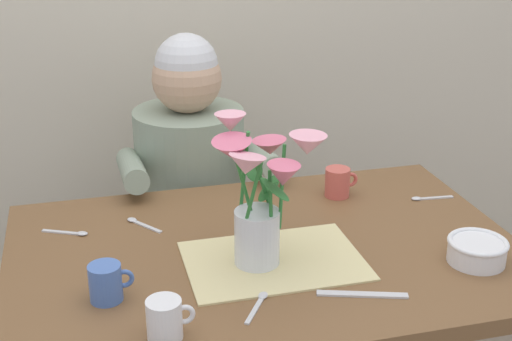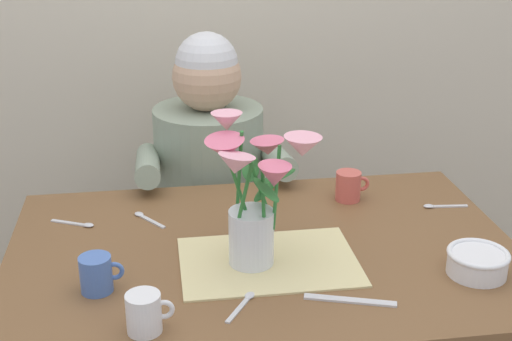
% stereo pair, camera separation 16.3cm
% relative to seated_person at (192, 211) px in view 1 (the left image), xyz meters
% --- Properties ---
extents(dining_table, '(1.20, 0.80, 0.74)m').
position_rel_seated_person_xyz_m(dining_table, '(0.08, -0.62, 0.08)').
color(dining_table, brown).
rests_on(dining_table, ground_plane).
extents(seated_person, '(0.45, 0.47, 1.14)m').
position_rel_seated_person_xyz_m(seated_person, '(0.00, 0.00, 0.00)').
color(seated_person, '#4C4C56').
rests_on(seated_person, ground_plane).
extents(striped_placemat, '(0.40, 0.28, 0.00)m').
position_rel_seated_person_xyz_m(striped_placemat, '(0.07, -0.68, 0.18)').
color(striped_placemat, beige).
rests_on(striped_placemat, dining_table).
extents(flower_vase, '(0.28, 0.23, 0.34)m').
position_rel_seated_person_xyz_m(flower_vase, '(0.04, -0.69, 0.35)').
color(flower_vase, silver).
rests_on(flower_vase, dining_table).
extents(ceramic_bowl, '(0.14, 0.14, 0.06)m').
position_rel_seated_person_xyz_m(ceramic_bowl, '(0.52, -0.80, 0.21)').
color(ceramic_bowl, white).
rests_on(ceramic_bowl, dining_table).
extents(dinner_knife, '(0.19, 0.08, 0.00)m').
position_rel_seated_person_xyz_m(dinner_knife, '(0.22, -0.86, 0.18)').
color(dinner_knife, silver).
rests_on(dinner_knife, dining_table).
extents(tea_cup, '(0.09, 0.07, 0.08)m').
position_rel_seated_person_xyz_m(tea_cup, '(0.35, -0.37, 0.22)').
color(tea_cup, '#CC564C').
rests_on(tea_cup, dining_table).
extents(ceramic_mug, '(0.09, 0.07, 0.08)m').
position_rel_seated_person_xyz_m(ceramic_mug, '(-0.30, -0.75, 0.22)').
color(ceramic_mug, '#476BB7').
rests_on(ceramic_mug, dining_table).
extents(coffee_cup, '(0.09, 0.07, 0.08)m').
position_rel_seated_person_xyz_m(coffee_cup, '(-0.20, -0.91, 0.22)').
color(coffee_cup, silver).
rests_on(coffee_cup, dining_table).
extents(spoon_0, '(0.12, 0.03, 0.01)m').
position_rel_seated_person_xyz_m(spoon_0, '(0.57, -0.46, 0.18)').
color(spoon_0, silver).
rests_on(spoon_0, dining_table).
extents(spoon_1, '(0.08, 0.11, 0.01)m').
position_rel_seated_person_xyz_m(spoon_1, '(-0.00, -0.84, 0.18)').
color(spoon_1, silver).
rests_on(spoon_1, dining_table).
extents(spoon_2, '(0.11, 0.06, 0.01)m').
position_rel_seated_person_xyz_m(spoon_2, '(-0.36, -0.42, 0.18)').
color(spoon_2, silver).
rests_on(spoon_2, dining_table).
extents(spoon_3, '(0.08, 0.10, 0.01)m').
position_rel_seated_person_xyz_m(spoon_3, '(-0.20, -0.41, 0.18)').
color(spoon_3, silver).
rests_on(spoon_3, dining_table).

